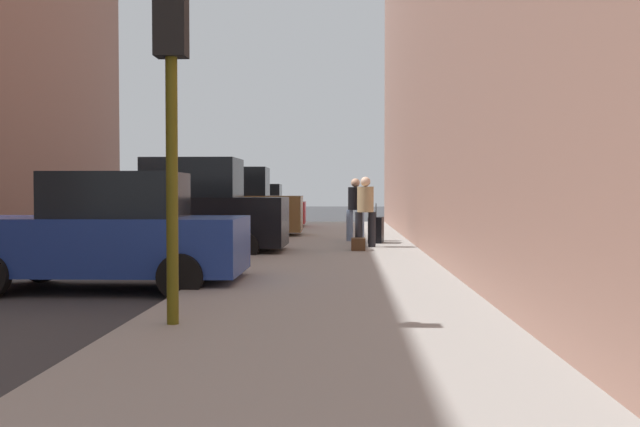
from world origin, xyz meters
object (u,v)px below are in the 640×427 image
parked_bronze_suv (230,207)px  pedestrian_in_tan_coat (365,208)px  traffic_light (171,66)px  parked_black_suv (187,212)px  pedestrian_in_jeans (355,206)px  parked_blue_sedan (108,234)px  fire_hydrant (280,228)px  duffel_bag (358,244)px  parked_red_hatchback (253,208)px  rolling_suitcase (376,230)px

parked_bronze_suv → pedestrian_in_tan_coat: (4.09, -4.71, 0.07)m
pedestrian_in_tan_coat → traffic_light: bearing=-102.4°
parked_black_suv → pedestrian_in_jeans: bearing=41.6°
parked_blue_sedan → pedestrian_in_jeans: bearing=66.2°
parked_blue_sedan → pedestrian_in_jeans: (3.88, 8.81, 0.26)m
fire_hydrant → traffic_light: traffic_light is taller
fire_hydrant → pedestrian_in_tan_coat: size_ratio=0.41×
parked_blue_sedan → duffel_bag: (3.90, 5.67, -0.56)m
parked_bronze_suv → pedestrian_in_jeans: size_ratio=2.71×
traffic_light → pedestrian_in_jeans: 12.60m
parked_blue_sedan → pedestrian_in_jeans: 9.63m
traffic_light → pedestrian_in_jeans: traffic_light is taller
parked_blue_sedan → traffic_light: 4.41m
parked_black_suv → traffic_light: traffic_light is taller
pedestrian_in_jeans → pedestrian_in_tan_coat: (0.21, -2.13, 0.00)m
parked_blue_sedan → parked_red_hatchback: size_ratio=0.99×
parked_blue_sedan → pedestrian_in_tan_coat: pedestrian_in_tan_coat is taller
pedestrian_in_jeans → rolling_suitcase: size_ratio=1.64×
pedestrian_in_tan_coat → rolling_suitcase: (0.32, 1.38, -0.61)m
fire_hydrant → pedestrian_in_jeans: bearing=-0.7°
parked_bronze_suv → fire_hydrant: (1.80, -2.55, -0.54)m
fire_hydrant → pedestrian_in_jeans: (2.08, -0.02, 0.61)m
traffic_light → rolling_suitcase: 12.07m
parked_red_hatchback → rolling_suitcase: parked_red_hatchback is taller
parked_blue_sedan → parked_black_suv: parked_black_suv is taller
traffic_light → parked_black_suv: bearing=101.8°
pedestrian_in_tan_coat → duffel_bag: (-0.19, -1.01, -0.81)m
fire_hydrant → duffel_bag: fire_hydrant is taller
parked_bronze_suv → parked_blue_sedan: bearing=-90.0°
traffic_light → duffel_bag: size_ratio=8.18×
parked_red_hatchback → pedestrian_in_tan_coat: 10.99m
parked_black_suv → parked_red_hatchback: 11.50m
fire_hydrant → parked_blue_sedan: bearing=-101.5°
parked_bronze_suv → traffic_light: (1.85, -14.90, 1.73)m
parked_blue_sedan → traffic_light: (1.85, -3.52, 1.91)m
fire_hydrant → duffel_bag: size_ratio=1.60×
parked_black_suv → pedestrian_in_tan_coat: (4.09, 1.31, 0.07)m
parked_black_suv → pedestrian_in_tan_coat: bearing=17.7°
parked_bronze_suv → traffic_light: size_ratio=1.29×
pedestrian_in_jeans → duffel_bag: size_ratio=3.89×
pedestrian_in_jeans → rolling_suitcase: 1.11m
parked_black_suv → rolling_suitcase: 5.19m
parked_red_hatchback → fire_hydrant: bearing=-77.3°
parked_red_hatchback → pedestrian_in_jeans: (3.88, -8.06, 0.26)m
parked_black_suv → traffic_light: (1.85, -8.89, 1.73)m
traffic_light → rolling_suitcase: (2.56, 11.57, -2.27)m
parked_black_suv → rolling_suitcase: size_ratio=4.44×
rolling_suitcase → duffel_bag: bearing=-102.0°
parked_black_suv → pedestrian_in_jeans: (3.88, 3.44, 0.07)m
parked_red_hatchback → pedestrian_in_jeans: bearing=-64.3°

